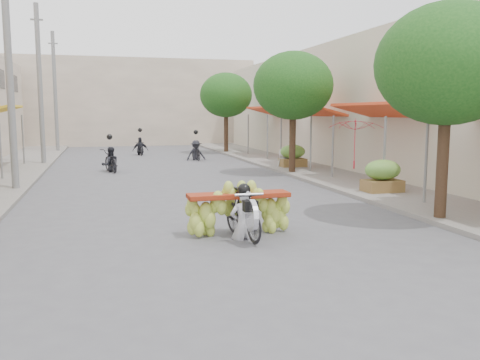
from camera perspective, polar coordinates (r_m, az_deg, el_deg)
name	(u,v)px	position (r m, az deg, el deg)	size (l,w,h in m)	color
ground	(293,301)	(7.46, 5.93, -13.39)	(120.00, 120.00, 0.00)	#545359
sidewalk_right	(317,169)	(23.66, 8.60, 1.17)	(4.00, 60.00, 0.12)	gray
shophouse_row_right	(427,105)	(25.12, 20.25, 7.88)	(9.77, 40.00, 6.00)	beige
far_building	(131,103)	(44.56, -12.17, 8.49)	(20.00, 6.00, 7.00)	#C2AF99
utility_pole_mid	(9,71)	(18.75, -24.50, 11.08)	(0.60, 0.24, 8.00)	slate
utility_pole_far	(40,85)	(27.66, -21.55, 9.88)	(0.60, 0.24, 8.00)	slate
utility_pole_back	(55,92)	(36.62, -20.05, 9.26)	(0.60, 0.24, 8.00)	slate
street_tree_near	(448,65)	(13.21, 22.28, 11.89)	(3.40, 3.40, 5.25)	#3A2719
street_tree_mid	(293,86)	(22.00, 5.99, 10.46)	(3.40, 3.40, 5.25)	#3A2719
street_tree_far	(226,95)	(33.46, -1.59, 9.49)	(3.40, 3.40, 5.25)	#3A2719
produce_crate_mid	(383,173)	(17.04, 15.72, 0.72)	(1.20, 0.88, 1.16)	brown
produce_crate_far	(293,154)	(24.21, 5.94, 2.92)	(1.20, 0.88, 1.16)	brown
banana_motorbike	(241,206)	(10.88, 0.15, -2.95)	(2.23, 1.92, 1.99)	black
market_umbrella	(356,118)	(17.91, 12.95, 6.80)	(2.37, 2.37, 1.76)	red
pedestrian	(284,148)	(24.28, 4.96, 3.57)	(0.95, 0.71, 1.72)	silver
bg_motorbike_a	(110,156)	(23.67, -14.37, 2.64)	(1.06, 1.90, 1.95)	black
bg_motorbike_b	(196,145)	(28.65, -4.97, 3.90)	(1.10, 1.78, 1.95)	black
bg_motorbike_c	(140,142)	(32.62, -11.14, 4.23)	(0.98, 1.42, 1.95)	black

